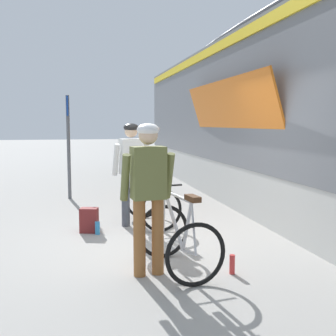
% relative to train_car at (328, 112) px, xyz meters
% --- Properties ---
extents(ground_plane, '(80.00, 80.00, 0.00)m').
position_rel_train_car_xyz_m(ground_plane, '(-3.18, -1.11, -1.97)').
color(ground_plane, '#A09E99').
extents(train_car, '(3.29, 19.10, 3.88)m').
position_rel_train_car_xyz_m(train_car, '(0.00, 0.00, 0.00)').
color(train_car, slate).
rests_on(train_car, ground).
extents(cyclist_near_in_white, '(0.65, 0.38, 1.76)m').
position_rel_train_car_xyz_m(cyclist_near_in_white, '(-3.68, 0.07, -0.91)').
color(cyclist_near_in_white, '#4C515B').
rests_on(cyclist_near_in_white, ground).
extents(cyclist_far_in_olive, '(0.63, 0.35, 1.76)m').
position_rel_train_car_xyz_m(cyclist_far_in_olive, '(-3.79, -2.28, -0.91)').
color(cyclist_far_in_olive, '#935B2D').
rests_on(cyclist_far_in_olive, ground).
extents(bicycle_near_black, '(0.83, 1.15, 0.99)m').
position_rel_train_car_xyz_m(bicycle_near_black, '(-3.33, 0.04, -1.56)').
color(bicycle_near_black, black).
rests_on(bicycle_near_black, ground).
extents(bicycle_far_silver, '(0.86, 1.16, 0.99)m').
position_rel_train_car_xyz_m(bicycle_far_silver, '(-3.43, -2.24, -1.56)').
color(bicycle_far_silver, black).
rests_on(bicycle_far_silver, ground).
extents(backpack_on_platform, '(0.32, 0.25, 0.40)m').
position_rel_train_car_xyz_m(backpack_on_platform, '(-4.42, -0.23, -1.77)').
color(backpack_on_platform, maroon).
rests_on(backpack_on_platform, ground).
extents(water_bottle_near_the_bikes, '(0.06, 0.06, 0.23)m').
position_rel_train_car_xyz_m(water_bottle_near_the_bikes, '(-2.83, -2.47, -1.85)').
color(water_bottle_near_the_bikes, red).
rests_on(water_bottle_near_the_bikes, ground).
extents(water_bottle_by_the_backpack, '(0.08, 0.08, 0.20)m').
position_rel_train_car_xyz_m(water_bottle_by_the_backpack, '(-4.29, -0.39, -1.86)').
color(water_bottle_by_the_backpack, '#338CCC').
rests_on(water_bottle_by_the_backpack, ground).
extents(platform_sign_post, '(0.08, 0.70, 2.40)m').
position_rel_train_car_xyz_m(platform_sign_post, '(-4.77, 2.91, -0.34)').
color(platform_sign_post, '#595B60').
rests_on(platform_sign_post, ground).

